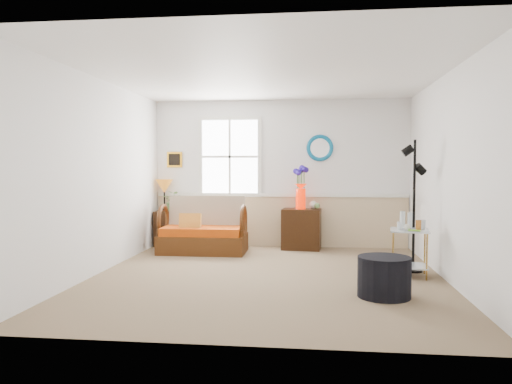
# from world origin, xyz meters

# --- Properties ---
(floor) EXTENTS (4.50, 5.00, 0.01)m
(floor) POSITION_xyz_m (0.00, 0.00, 0.00)
(floor) COLOR #7F6144
(floor) RESTS_ON ground
(ceiling) EXTENTS (4.50, 5.00, 0.01)m
(ceiling) POSITION_xyz_m (0.00, 0.00, 2.60)
(ceiling) COLOR white
(ceiling) RESTS_ON walls
(walls) EXTENTS (4.51, 5.01, 2.60)m
(walls) POSITION_xyz_m (0.00, 0.00, 1.30)
(walls) COLOR white
(walls) RESTS_ON floor
(wainscot) EXTENTS (4.46, 0.02, 0.90)m
(wainscot) POSITION_xyz_m (0.00, 2.48, 0.45)
(wainscot) COLOR tan
(wainscot) RESTS_ON walls
(chair_rail) EXTENTS (4.46, 0.04, 0.06)m
(chair_rail) POSITION_xyz_m (0.00, 2.47, 0.92)
(chair_rail) COLOR white
(chair_rail) RESTS_ON walls
(window) EXTENTS (1.14, 0.06, 1.44)m
(window) POSITION_xyz_m (-0.90, 2.47, 1.60)
(window) COLOR white
(window) RESTS_ON walls
(picture) EXTENTS (0.28, 0.03, 0.28)m
(picture) POSITION_xyz_m (-1.92, 2.48, 1.55)
(picture) COLOR orange
(picture) RESTS_ON walls
(mirror) EXTENTS (0.47, 0.07, 0.47)m
(mirror) POSITION_xyz_m (0.70, 2.48, 1.75)
(mirror) COLOR #1182B3
(mirror) RESTS_ON walls
(loveseat) EXTENTS (1.42, 0.81, 0.92)m
(loveseat) POSITION_xyz_m (-1.22, 1.69, 0.46)
(loveseat) COLOR #552C11
(loveseat) RESTS_ON floor
(throw_pillow) EXTENTS (0.36, 0.10, 0.36)m
(throw_pillow) POSITION_xyz_m (-1.41, 1.57, 0.48)
(throw_pillow) COLOR #D5620A
(throw_pillow) RESTS_ON loveseat
(lamp_stand) EXTENTS (0.37, 0.37, 0.63)m
(lamp_stand) POSITION_xyz_m (-2.05, 2.30, 0.31)
(lamp_stand) COLOR black
(lamp_stand) RESTS_ON floor
(table_lamp) EXTENTS (0.40, 0.40, 0.57)m
(table_lamp) POSITION_xyz_m (-2.07, 2.33, 0.91)
(table_lamp) COLOR #B36519
(table_lamp) RESTS_ON lamp_stand
(potted_plant) EXTENTS (0.37, 0.40, 0.28)m
(potted_plant) POSITION_xyz_m (-1.91, 2.33, 0.77)
(potted_plant) COLOR #5E8745
(potted_plant) RESTS_ON lamp_stand
(cabinet) EXTENTS (0.69, 0.47, 0.70)m
(cabinet) POSITION_xyz_m (0.39, 2.20, 0.35)
(cabinet) COLOR black
(cabinet) RESTS_ON floor
(flower_vase) EXTENTS (0.24, 0.24, 0.72)m
(flower_vase) POSITION_xyz_m (0.38, 2.21, 1.06)
(flower_vase) COLOR red
(flower_vase) RESTS_ON cabinet
(side_table) EXTENTS (0.55, 0.55, 0.61)m
(side_table) POSITION_xyz_m (1.84, 0.25, 0.31)
(side_table) COLOR #A27C34
(side_table) RESTS_ON floor
(tabletop_items) EXTENTS (0.44, 0.44, 0.22)m
(tabletop_items) POSITION_xyz_m (1.86, 0.28, 0.72)
(tabletop_items) COLOR silver
(tabletop_items) RESTS_ON side_table
(floor_lamp) EXTENTS (0.27, 0.27, 1.79)m
(floor_lamp) POSITION_xyz_m (1.95, 0.56, 0.89)
(floor_lamp) COLOR black
(floor_lamp) RESTS_ON floor
(ottoman) EXTENTS (0.59, 0.59, 0.44)m
(ottoman) POSITION_xyz_m (1.37, -0.84, 0.22)
(ottoman) COLOR black
(ottoman) RESTS_ON floor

